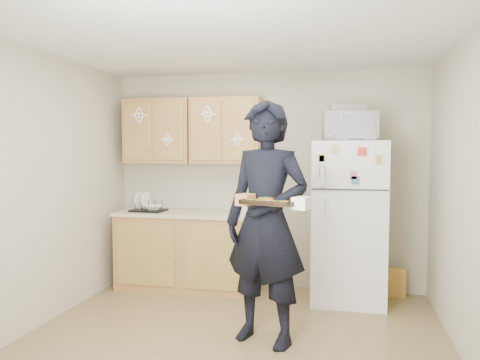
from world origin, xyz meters
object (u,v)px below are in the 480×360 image
object	(u,v)px
refrigerator	(349,222)
baking_tray	(273,203)
dish_rack	(148,205)
person	(266,223)
microwave	(350,127)

from	to	relation	value
refrigerator	baking_tray	size ratio (longest dim) A/B	4.05
baking_tray	dish_rack	distance (m)	2.27
person	dish_rack	distance (m)	2.00
refrigerator	microwave	xyz separation A→B (m)	(-0.01, -0.05, 1.00)
refrigerator	person	distance (m)	1.43
person	baking_tray	size ratio (longest dim) A/B	4.80
refrigerator	dish_rack	distance (m)	2.26
person	dish_rack	bearing A→B (deg)	160.90
microwave	dish_rack	bearing A→B (deg)	171.69
microwave	dish_rack	size ratio (longest dim) A/B	1.41
person	refrigerator	bearing A→B (deg)	80.08
refrigerator	microwave	size ratio (longest dim) A/B	3.17
refrigerator	person	bearing A→B (deg)	-118.51
refrigerator	baking_tray	distance (m)	1.68
baking_tray	dish_rack	xyz separation A→B (m)	(-1.68, 1.51, -0.23)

